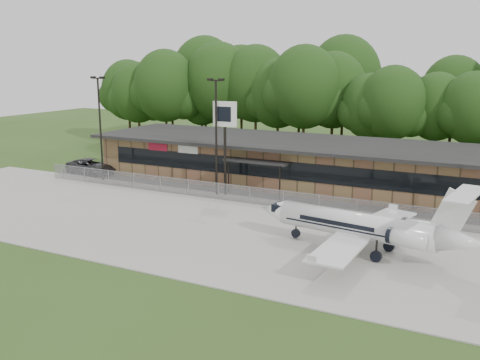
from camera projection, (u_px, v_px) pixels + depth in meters
The scene contains 11 objects.
ground at pixel (152, 267), 30.95m from camera, with size 160.00×160.00×0.00m, color #304719.
apron at pixel (219, 229), 37.89m from camera, with size 64.00×18.00×0.08m, color #9E9B93.
parking_lot at pixel (282, 194), 47.90m from camera, with size 50.00×9.00×0.06m, color #383835.
terminal at pixel (300, 162), 51.29m from camera, with size 41.00×11.65×4.30m.
fence at pixel (261, 197), 43.82m from camera, with size 46.00×0.04×1.52m.
treeline at pixel (353, 96), 65.83m from camera, with size 72.00×12.00×15.00m, color #1B3912, non-canonical shape.
light_pole_left at pixel (100, 121), 51.97m from camera, with size 1.55×0.30×10.23m.
light_pole_mid at pixel (216, 128), 46.21m from camera, with size 1.55×0.30×10.23m.
business_jet at pixel (364, 227), 32.71m from camera, with size 14.24×12.75×4.79m.
suv at pixel (91, 167), 56.19m from camera, with size 2.68×5.82×1.62m, color #323235.
pole_sign at pixel (225, 124), 46.08m from camera, with size 2.18×0.36×8.29m.
Camera 1 is at (17.78, -23.61, 11.65)m, focal length 40.00 mm.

